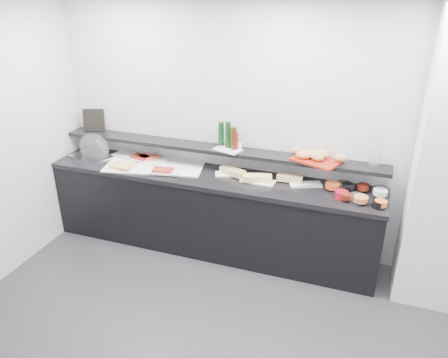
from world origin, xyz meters
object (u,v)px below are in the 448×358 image
(bread_tray, at_px, (316,160))
(carafe, at_px, (376,153))
(condiment_tray, at_px, (228,150))
(sandwich_plate_mid, at_px, (258,181))
(cloche_base, at_px, (92,157))
(framed_print, at_px, (94,120))

(bread_tray, relative_size, carafe, 1.50)
(condiment_tray, relative_size, carafe, 0.95)
(sandwich_plate_mid, distance_m, bread_tray, 0.62)
(sandwich_plate_mid, relative_size, bread_tray, 0.78)
(condiment_tray, distance_m, bread_tray, 0.93)
(condiment_tray, bearing_deg, bread_tray, 18.09)
(sandwich_plate_mid, xyz_separation_m, bread_tray, (0.55, 0.15, 0.25))
(cloche_base, relative_size, framed_print, 1.76)
(sandwich_plate_mid, relative_size, carafe, 1.17)
(sandwich_plate_mid, height_order, framed_print, framed_print)
(sandwich_plate_mid, distance_m, condiment_tray, 0.47)
(condiment_tray, relative_size, bread_tray, 0.63)
(condiment_tray, bearing_deg, sandwich_plate_mid, -2.49)
(framed_print, bearing_deg, bread_tray, -22.46)
(cloche_base, bearing_deg, bread_tray, 21.43)
(condiment_tray, height_order, carafe, carafe)
(cloche_base, distance_m, framed_print, 0.46)
(carafe, bearing_deg, condiment_tray, -179.21)
(framed_print, bearing_deg, condiment_tray, -23.69)
(condiment_tray, xyz_separation_m, bread_tray, (0.93, 0.01, 0.00))
(framed_print, distance_m, condiment_tray, 1.71)
(cloche_base, bearing_deg, sandwich_plate_mid, 18.37)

